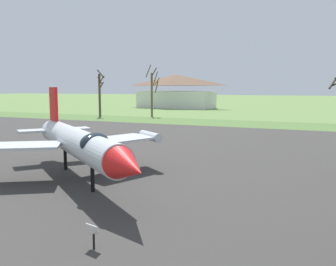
# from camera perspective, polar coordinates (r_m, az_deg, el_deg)

# --- Properties ---
(asphalt_apron) EXTENTS (98.16, 60.79, 0.05)m
(asphalt_apron) POSITION_cam_1_polar(r_m,az_deg,el_deg) (27.62, -5.97, -5.14)
(asphalt_apron) COLOR #383533
(asphalt_apron) RESTS_ON ground
(grass_verge_strip) EXTENTS (158.16, 12.00, 0.06)m
(grass_verge_strip) POSITION_cam_1_polar(r_m,az_deg,el_deg) (61.41, 11.79, 1.33)
(grass_verge_strip) COLOR #4F6F37
(grass_verge_strip) RESTS_ON ground
(jet_fighter_rear_center) EXTENTS (15.68, 12.95, 5.78)m
(jet_fighter_rear_center) POSITION_cam_1_polar(r_m,az_deg,el_deg) (23.52, -13.29, -1.39)
(jet_fighter_rear_center) COLOR silver
(jet_fighter_rear_center) RESTS_ON ground
(info_placard_rear_center) EXTENTS (0.62, 0.37, 0.97)m
(info_placard_rear_center) POSITION_cam_1_polar(r_m,az_deg,el_deg) (14.05, -11.13, -14.64)
(info_placard_rear_center) COLOR black
(info_placard_rear_center) RESTS_ON ground
(bare_tree_far_left) EXTENTS (1.59, 2.10, 9.24)m
(bare_tree_far_left) POSITION_cam_1_polar(r_m,az_deg,el_deg) (75.64, -10.21, 5.94)
(bare_tree_far_left) COLOR brown
(bare_tree_far_left) RESTS_ON ground
(bare_tree_left_of_center) EXTENTS (2.71, 2.48, 10.35)m
(bare_tree_left_of_center) POSITION_cam_1_polar(r_m,az_deg,el_deg) (75.79, -2.35, 6.43)
(bare_tree_left_of_center) COLOR brown
(bare_tree_left_of_center) RESTS_ON ground
(visitor_building) EXTENTS (22.79, 10.55, 9.53)m
(visitor_building) POSITION_cam_1_polar(r_m,az_deg,el_deg) (108.74, 1.20, 6.27)
(visitor_building) COLOR silver
(visitor_building) RESTS_ON ground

